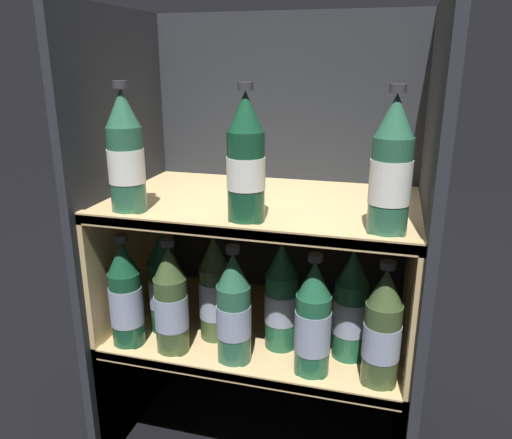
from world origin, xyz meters
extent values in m
cube|color=#23262B|center=(0.00, 0.43, 0.51)|extent=(0.71, 0.02, 1.02)
cube|color=#23262B|center=(-0.35, 0.21, 0.51)|extent=(0.02, 0.46, 1.02)
cube|color=#23262B|center=(0.35, 0.21, 0.51)|extent=(0.02, 0.46, 1.02)
cube|color=tan|center=(0.00, 0.21, 0.29)|extent=(0.67, 0.42, 0.02)
cube|color=tan|center=(0.00, 0.01, 0.29)|extent=(0.67, 0.02, 0.03)
cube|color=tan|center=(-0.33, 0.21, 0.14)|extent=(0.01, 0.42, 0.29)
cube|color=tan|center=(0.33, 0.21, 0.14)|extent=(0.01, 0.42, 0.29)
cube|color=tan|center=(0.00, 0.21, 0.61)|extent=(0.67, 0.42, 0.02)
cube|color=tan|center=(0.00, 0.01, 0.61)|extent=(0.67, 0.02, 0.03)
cube|color=tan|center=(-0.33, 0.21, 0.30)|extent=(0.01, 0.42, 0.60)
cube|color=tan|center=(0.33, 0.21, 0.30)|extent=(0.01, 0.42, 0.60)
cylinder|color=#285B42|center=(-0.24, 0.05, 0.70)|extent=(0.07, 0.07, 0.17)
cylinder|color=silver|center=(-0.24, 0.05, 0.71)|extent=(0.07, 0.07, 0.07)
cone|color=#285B42|center=(-0.24, 0.05, 0.82)|extent=(0.07, 0.07, 0.07)
cylinder|color=#333338|center=(-0.24, 0.05, 0.87)|extent=(0.03, 0.03, 0.01)
cylinder|color=#144228|center=(0.01, 0.05, 0.70)|extent=(0.07, 0.07, 0.17)
cylinder|color=silver|center=(0.01, 0.05, 0.71)|extent=(0.07, 0.07, 0.06)
cone|color=#144228|center=(0.01, 0.05, 0.82)|extent=(0.07, 0.07, 0.07)
cylinder|color=#333338|center=(0.01, 0.05, 0.87)|extent=(0.03, 0.03, 0.01)
cylinder|color=#285B42|center=(0.27, 0.05, 0.70)|extent=(0.07, 0.07, 0.17)
cylinder|color=silver|center=(0.27, 0.05, 0.71)|extent=(0.07, 0.07, 0.08)
cone|color=#285B42|center=(0.27, 0.05, 0.82)|extent=(0.07, 0.07, 0.07)
cylinder|color=#333338|center=(0.27, 0.05, 0.87)|extent=(0.03, 0.03, 0.01)
cylinder|color=#144228|center=(-0.27, 0.05, 0.39)|extent=(0.07, 0.07, 0.17)
cylinder|color=#8C99B2|center=(-0.27, 0.05, 0.40)|extent=(0.07, 0.07, 0.09)
cone|color=#144228|center=(-0.27, 0.05, 0.51)|extent=(0.07, 0.07, 0.07)
cylinder|color=#333338|center=(-0.27, 0.05, 0.55)|extent=(0.03, 0.03, 0.01)
cylinder|color=#384C28|center=(-0.16, 0.05, 0.39)|extent=(0.07, 0.07, 0.17)
cylinder|color=#8C99B2|center=(-0.16, 0.05, 0.40)|extent=(0.07, 0.07, 0.08)
cone|color=#384C28|center=(-0.16, 0.05, 0.51)|extent=(0.07, 0.07, 0.07)
cylinder|color=#333338|center=(-0.16, 0.05, 0.55)|extent=(0.03, 0.03, 0.01)
cylinder|color=#285B42|center=(-0.02, 0.05, 0.39)|extent=(0.07, 0.07, 0.17)
cylinder|color=#8C99B2|center=(-0.02, 0.05, 0.40)|extent=(0.07, 0.07, 0.07)
cone|color=#285B42|center=(-0.02, 0.05, 0.51)|extent=(0.07, 0.07, 0.07)
cylinder|color=#333338|center=(-0.02, 0.05, 0.55)|extent=(0.03, 0.03, 0.01)
cylinder|color=#1E5638|center=(0.14, 0.05, 0.39)|extent=(0.07, 0.07, 0.17)
cylinder|color=#8C99B2|center=(0.14, 0.05, 0.40)|extent=(0.07, 0.07, 0.09)
cone|color=#1E5638|center=(0.14, 0.05, 0.51)|extent=(0.07, 0.07, 0.07)
cylinder|color=#333338|center=(0.14, 0.05, 0.55)|extent=(0.03, 0.03, 0.01)
cylinder|color=#384C28|center=(0.28, 0.05, 0.39)|extent=(0.07, 0.07, 0.17)
cylinder|color=#8C99B2|center=(0.28, 0.05, 0.40)|extent=(0.07, 0.07, 0.07)
cone|color=#384C28|center=(0.28, 0.05, 0.51)|extent=(0.07, 0.07, 0.07)
cylinder|color=#333338|center=(0.28, 0.05, 0.55)|extent=(0.03, 0.03, 0.01)
cylinder|color=#144228|center=(-0.22, 0.13, 0.39)|extent=(0.07, 0.07, 0.17)
cylinder|color=#8C99B2|center=(-0.22, 0.13, 0.40)|extent=(0.07, 0.07, 0.07)
cone|color=#144228|center=(-0.22, 0.13, 0.51)|extent=(0.07, 0.07, 0.07)
cylinder|color=#333338|center=(-0.22, 0.13, 0.55)|extent=(0.03, 0.03, 0.01)
cylinder|color=#384C28|center=(-0.09, 0.13, 0.39)|extent=(0.07, 0.07, 0.17)
cylinder|color=#8C99B2|center=(-0.09, 0.13, 0.40)|extent=(0.07, 0.07, 0.09)
cone|color=#384C28|center=(-0.09, 0.13, 0.51)|extent=(0.07, 0.07, 0.07)
cylinder|color=#333338|center=(-0.09, 0.13, 0.55)|extent=(0.03, 0.03, 0.01)
cylinder|color=#1E5638|center=(0.06, 0.13, 0.39)|extent=(0.07, 0.07, 0.17)
cylinder|color=#8C99B2|center=(0.06, 0.13, 0.40)|extent=(0.07, 0.07, 0.07)
cone|color=#1E5638|center=(0.06, 0.13, 0.51)|extent=(0.07, 0.07, 0.07)
cylinder|color=#333338|center=(0.06, 0.13, 0.55)|extent=(0.03, 0.03, 0.01)
cylinder|color=#1E5638|center=(0.21, 0.13, 0.39)|extent=(0.07, 0.07, 0.17)
cylinder|color=#8C99B2|center=(0.21, 0.13, 0.40)|extent=(0.07, 0.07, 0.07)
cone|color=#1E5638|center=(0.21, 0.13, 0.51)|extent=(0.07, 0.07, 0.07)
cylinder|color=#333338|center=(0.21, 0.13, 0.55)|extent=(0.03, 0.03, 0.01)
camera|label=1|loc=(0.27, -0.82, 0.91)|focal=35.00mm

